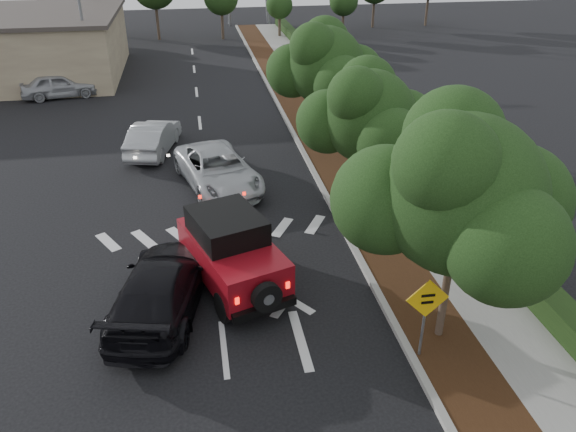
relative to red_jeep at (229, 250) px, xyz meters
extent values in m
plane|color=black|center=(-0.43, -2.94, -1.15)|extent=(120.00, 120.00, 0.00)
cube|color=#9E9B93|center=(4.17, 9.06, -1.08)|extent=(0.20, 70.00, 0.15)
cube|color=black|center=(5.17, 9.06, -1.09)|extent=(1.80, 70.00, 0.12)
cube|color=gray|center=(7.07, 9.06, -1.09)|extent=(2.00, 70.00, 0.12)
cube|color=black|center=(8.47, 9.06, -0.75)|extent=(0.80, 70.00, 0.80)
cylinder|color=black|center=(-1.17, 0.83, -0.72)|extent=(0.56, 0.92, 0.87)
cylinder|color=black|center=(0.44, 1.37, -0.72)|extent=(0.56, 0.92, 0.87)
cylinder|color=black|center=(-0.30, -1.76, -0.72)|extent=(0.56, 0.92, 0.87)
cylinder|color=black|center=(1.30, -1.23, -0.72)|extent=(0.56, 0.92, 0.87)
cube|color=maroon|center=(0.07, -0.20, -0.12)|extent=(3.13, 4.43, 1.09)
cube|color=black|center=(-0.04, 0.11, 0.77)|extent=(2.41, 2.67, 0.70)
cube|color=maroon|center=(-0.42, 1.25, -0.21)|extent=(1.99, 1.61, 0.89)
cube|color=black|center=(0.73, -2.19, -0.61)|extent=(1.82, 0.77, 0.24)
cylinder|color=black|center=(0.78, -2.33, -0.12)|extent=(0.86, 0.49, 0.83)
cube|color=#FF190C|center=(0.00, -2.36, -0.12)|extent=(0.12, 0.08, 0.20)
cube|color=#FF190C|center=(1.41, -1.89, -0.12)|extent=(0.12, 0.08, 0.20)
imported|color=#B0B3B8|center=(0.07, 6.89, -0.40)|extent=(3.79, 5.88, 1.51)
imported|color=black|center=(-1.99, -1.04, -0.38)|extent=(3.31, 5.66, 1.54)
imported|color=#999CA0|center=(-2.65, 11.21, -0.42)|extent=(2.55, 4.68, 1.46)
imported|color=#A4A6AC|center=(-8.59, 21.31, -0.41)|extent=(4.65, 2.61, 1.49)
cylinder|color=slate|center=(4.37, -4.10, 0.01)|extent=(0.07, 0.07, 2.08)
cube|color=yellow|center=(4.37, -4.13, 0.70)|extent=(1.07, 0.05, 1.07)
cube|color=black|center=(4.37, -4.15, 0.80)|extent=(0.34, 0.02, 0.07)
cube|color=black|center=(4.37, -4.15, 0.60)|extent=(0.30, 0.02, 0.07)
cylinder|color=brown|center=(7.97, -1.11, -0.72)|extent=(0.62, 0.62, 0.60)
sphere|color=black|center=(7.97, -1.11, -0.16)|extent=(0.75, 0.75, 0.75)
imported|color=black|center=(7.97, -1.11, -0.07)|extent=(0.65, 0.57, 0.71)
camera|label=1|loc=(-0.70, -14.11, 8.67)|focal=35.00mm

